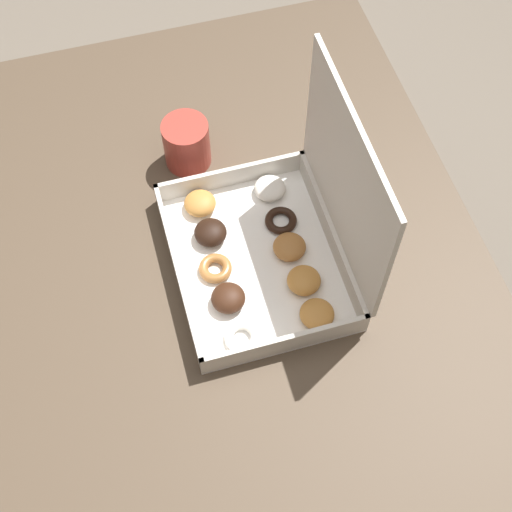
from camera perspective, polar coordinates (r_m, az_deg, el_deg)
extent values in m
plane|color=#6B6054|center=(1.88, -1.53, -10.78)|extent=(8.00, 8.00, 0.00)
cube|color=#4C3D2D|center=(1.24, -2.28, -0.04)|extent=(1.13, 0.87, 0.03)
cylinder|color=#4C3D2D|center=(1.84, -17.87, 4.91)|extent=(0.06, 0.06, 0.68)
cylinder|color=#4C3D2D|center=(1.90, 5.59, 10.38)|extent=(0.06, 0.06, 0.68)
cube|color=white|center=(1.22, 0.00, -0.46)|extent=(0.34, 0.28, 0.01)
cube|color=beige|center=(1.19, -6.24, -1.39)|extent=(0.34, 0.01, 0.04)
cube|color=beige|center=(1.22, 6.05, 1.63)|extent=(0.34, 0.01, 0.04)
cube|color=beige|center=(1.29, -2.07, 6.38)|extent=(0.01, 0.28, 0.04)
cube|color=beige|center=(1.12, 2.37, -6.99)|extent=(0.01, 0.28, 0.04)
cube|color=beige|center=(1.09, 7.21, 6.09)|extent=(0.34, 0.01, 0.27)
ellipsoid|color=#B77A38|center=(1.27, -4.50, 4.23)|extent=(0.06, 0.06, 0.03)
ellipsoid|color=black|center=(1.23, -3.67, 1.88)|extent=(0.06, 0.06, 0.03)
torus|color=#9E6633|center=(1.20, -3.27, -0.99)|extent=(0.06, 0.06, 0.02)
ellipsoid|color=#381E11|center=(1.16, -2.24, -3.38)|extent=(0.06, 0.06, 0.03)
torus|color=white|center=(1.14, -1.14, -6.52)|extent=(0.06, 0.06, 0.01)
ellipsoid|color=white|center=(1.28, 1.12, 5.43)|extent=(0.06, 0.06, 0.03)
torus|color=black|center=(1.25, 2.00, 2.85)|extent=(0.06, 0.06, 0.01)
ellipsoid|color=#9E6633|center=(1.21, 2.69, 0.73)|extent=(0.06, 0.06, 0.03)
ellipsoid|color=#B77A38|center=(1.18, 3.85, -1.96)|extent=(0.06, 0.06, 0.03)
ellipsoid|color=#B77A38|center=(1.16, 4.90, -4.64)|extent=(0.06, 0.06, 0.03)
cylinder|color=#A3382D|center=(1.31, -5.57, 8.93)|extent=(0.08, 0.08, 0.10)
cylinder|color=black|center=(1.28, -5.74, 10.16)|extent=(0.07, 0.07, 0.01)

